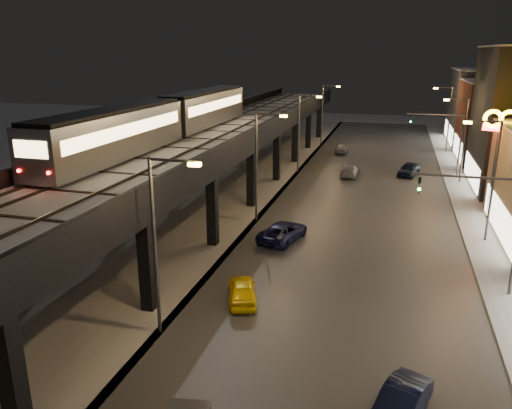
# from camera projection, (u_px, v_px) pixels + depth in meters

# --- Properties ---
(road_surface) EXTENTS (17.00, 120.00, 0.06)m
(road_surface) POSITION_uv_depth(u_px,v_px,m) (359.00, 214.00, 43.27)
(road_surface) COLOR #46474D
(road_surface) RESTS_ON ground
(sidewalk_right) EXTENTS (4.00, 120.00, 0.14)m
(sidewalk_right) POSITION_uv_depth(u_px,v_px,m) (484.00, 224.00, 40.68)
(sidewalk_right) COLOR #9FA1A8
(sidewalk_right) RESTS_ON ground
(under_viaduct_pavement) EXTENTS (11.00, 120.00, 0.06)m
(under_viaduct_pavement) POSITION_uv_depth(u_px,v_px,m) (213.00, 202.00, 46.75)
(under_viaduct_pavement) COLOR #9FA1A8
(under_viaduct_pavement) RESTS_ON ground
(elevated_viaduct) EXTENTS (9.00, 100.00, 6.30)m
(elevated_viaduct) POSITION_uv_depth(u_px,v_px,m) (199.00, 150.00, 42.21)
(elevated_viaduct) COLOR black
(elevated_viaduct) RESTS_ON ground
(viaduct_trackbed) EXTENTS (8.40, 100.00, 0.32)m
(viaduct_trackbed) POSITION_uv_depth(u_px,v_px,m) (199.00, 140.00, 42.11)
(viaduct_trackbed) COLOR #B2B7C1
(viaduct_trackbed) RESTS_ON elevated_viaduct
(viaduct_parapet_streetside) EXTENTS (0.30, 100.00, 1.10)m
(viaduct_parapet_streetside) POSITION_uv_depth(u_px,v_px,m) (248.00, 137.00, 40.87)
(viaduct_parapet_streetside) COLOR black
(viaduct_parapet_streetside) RESTS_ON elevated_viaduct
(viaduct_parapet_far) EXTENTS (0.30, 100.00, 1.10)m
(viaduct_parapet_far) POSITION_uv_depth(u_px,v_px,m) (152.00, 133.00, 43.12)
(viaduct_parapet_far) COLOR black
(viaduct_parapet_far) RESTS_ON elevated_viaduct
(building_e) EXTENTS (12.20, 12.20, 10.16)m
(building_e) POSITION_uv_depth(u_px,v_px,m) (512.00, 123.00, 62.41)
(building_e) COLOR maroon
(building_e) RESTS_ON ground
(building_f) EXTENTS (12.20, 16.20, 11.16)m
(building_f) POSITION_uv_depth(u_px,v_px,m) (494.00, 107.00, 75.15)
(building_f) COLOR #343439
(building_f) RESTS_ON ground
(streetlight_left_1) EXTENTS (2.57, 0.28, 9.00)m
(streetlight_left_1) POSITION_uv_depth(u_px,v_px,m) (159.00, 235.00, 23.54)
(streetlight_left_1) COLOR #38383A
(streetlight_left_1) RESTS_ON ground
(streetlight_left_2) EXTENTS (2.57, 0.28, 9.00)m
(streetlight_left_2) POSITION_uv_depth(u_px,v_px,m) (260.00, 160.00, 40.11)
(streetlight_left_2) COLOR #38383A
(streetlight_left_2) RESTS_ON ground
(streetlight_right_2) EXTENTS (2.56, 0.28, 9.00)m
(streetlight_right_2) POSITION_uv_depth(u_px,v_px,m) (490.00, 173.00, 35.69)
(streetlight_right_2) COLOR #38383A
(streetlight_right_2) RESTS_ON ground
(streetlight_left_3) EXTENTS (2.57, 0.28, 9.00)m
(streetlight_left_3) POSITION_uv_depth(u_px,v_px,m) (301.00, 128.00, 56.69)
(streetlight_left_3) COLOR #38383A
(streetlight_left_3) RESTS_ON ground
(streetlight_right_3) EXTENTS (2.56, 0.28, 9.00)m
(streetlight_right_3) POSITION_uv_depth(u_px,v_px,m) (462.00, 135.00, 52.26)
(streetlight_right_3) COLOR #38383A
(streetlight_right_3) RESTS_ON ground
(streetlight_left_4) EXTENTS (2.57, 0.28, 9.00)m
(streetlight_left_4) POSITION_uv_depth(u_px,v_px,m) (324.00, 111.00, 73.26)
(streetlight_left_4) COLOR #38383A
(streetlight_left_4) RESTS_ON ground
(streetlight_right_4) EXTENTS (2.56, 0.28, 9.00)m
(streetlight_right_4) POSITION_uv_depth(u_px,v_px,m) (448.00, 115.00, 68.84)
(streetlight_right_4) COLOR #38383A
(streetlight_right_4) RESTS_ON ground
(traffic_light_rig_a) EXTENTS (6.10, 0.34, 7.00)m
(traffic_light_rig_a) POSITION_uv_depth(u_px,v_px,m) (498.00, 221.00, 27.84)
(traffic_light_rig_a) COLOR #38383A
(traffic_light_rig_a) RESTS_ON ground
(traffic_light_rig_b) EXTENTS (6.10, 0.34, 7.00)m
(traffic_light_rig_b) POSITION_uv_depth(u_px,v_px,m) (450.00, 137.00, 55.47)
(traffic_light_rig_b) COLOR #38383A
(traffic_light_rig_b) RESTS_ON ground
(subway_train) EXTENTS (2.77, 33.63, 3.31)m
(subway_train) POSITION_uv_depth(u_px,v_px,m) (168.00, 118.00, 41.75)
(subway_train) COLOR gray
(subway_train) RESTS_ON viaduct_trackbed
(car_taxi) EXTENTS (2.71, 4.14, 1.31)m
(car_taxi) POSITION_uv_depth(u_px,v_px,m) (242.00, 291.00, 28.06)
(car_taxi) COLOR yellow
(car_taxi) RESTS_ON ground
(car_mid_silver) EXTENTS (3.38, 5.34, 1.37)m
(car_mid_silver) POSITION_uv_depth(u_px,v_px,m) (283.00, 232.00, 37.12)
(car_mid_silver) COLOR #141843
(car_mid_silver) RESTS_ON ground
(car_mid_dark) EXTENTS (2.06, 4.70, 1.34)m
(car_mid_dark) POSITION_uv_depth(u_px,v_px,m) (350.00, 171.00, 56.50)
(car_mid_dark) COLOR #9499A1
(car_mid_dark) RESTS_ON ground
(car_far_white) EXTENTS (1.70, 4.04, 1.37)m
(car_far_white) POSITION_uv_depth(u_px,v_px,m) (341.00, 148.00, 69.42)
(car_far_white) COLOR gray
(car_far_white) RESTS_ON ground
(car_onc_silver) EXTENTS (2.67, 4.24, 1.32)m
(car_onc_silver) POSITION_uv_depth(u_px,v_px,m) (400.00, 406.00, 18.93)
(car_onc_silver) COLOR black
(car_onc_silver) RESTS_ON ground
(car_onc_red) EXTENTS (2.88, 4.58, 1.45)m
(car_onc_red) POSITION_uv_depth(u_px,v_px,m) (409.00, 170.00, 56.60)
(car_onc_red) COLOR black
(car_onc_red) RESTS_ON ground
(sign_mcdonalds) EXTENTS (2.72, 0.70, 9.16)m
(sign_mcdonalds) POSITION_uv_depth(u_px,v_px,m) (499.00, 133.00, 40.09)
(sign_mcdonalds) COLOR #38383A
(sign_mcdonalds) RESTS_ON ground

